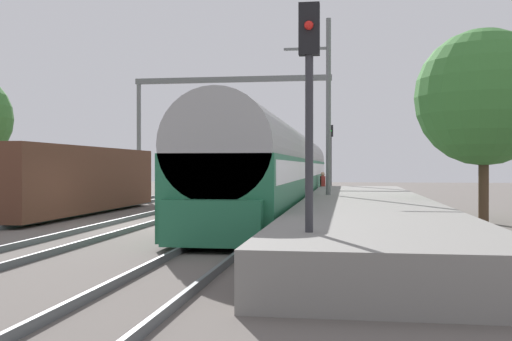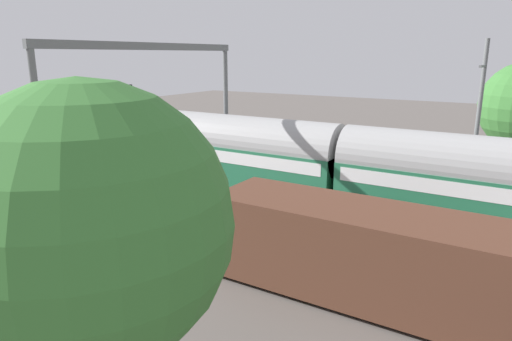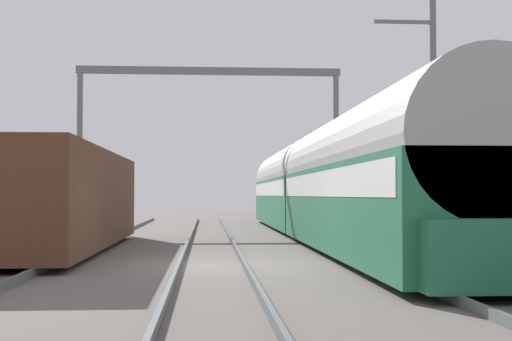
# 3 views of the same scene
# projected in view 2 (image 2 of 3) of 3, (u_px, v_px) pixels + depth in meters

# --- Properties ---
(passenger_train) EXTENTS (2.93, 32.85, 3.82)m
(passenger_train) POSITION_uv_depth(u_px,v_px,m) (343.00, 164.00, 22.53)
(passenger_train) COLOR #236B47
(passenger_train) RESTS_ON ground
(freight_car) EXTENTS (2.80, 13.00, 2.70)m
(freight_car) POSITION_uv_depth(u_px,v_px,m) (423.00, 267.00, 12.74)
(freight_car) COLOR #563323
(freight_car) RESTS_ON ground
(person_crossing) EXTENTS (0.33, 0.45, 1.73)m
(person_crossing) POSITION_uv_depth(u_px,v_px,m) (272.00, 163.00, 26.79)
(person_crossing) COLOR #333333
(person_crossing) RESTS_ON ground
(railway_signal_far) EXTENTS (0.36, 0.30, 5.23)m
(railway_signal_far) POSITION_uv_depth(u_px,v_px,m) (131.00, 111.00, 32.33)
(railway_signal_far) COLOR #2D2D33
(railway_signal_far) RESTS_ON ground
(catenary_gantry) EXTENTS (12.91, 0.28, 7.86)m
(catenary_gantry) POSITION_uv_depth(u_px,v_px,m) (153.00, 88.00, 22.44)
(catenary_gantry) COLOR slate
(catenary_gantry) RESTS_ON ground
(catenary_pole_east_mid) EXTENTS (1.90, 0.20, 8.00)m
(catenary_pole_east_mid) POSITION_uv_depth(u_px,v_px,m) (477.00, 124.00, 21.06)
(catenary_pole_east_mid) COLOR slate
(catenary_pole_east_mid) RESTS_ON ground
(tree_west_background) EXTENTS (4.90, 4.90, 6.97)m
(tree_west_background) POSITION_uv_depth(u_px,v_px,m) (90.00, 225.00, 7.61)
(tree_west_background) COLOR #4C3826
(tree_west_background) RESTS_ON ground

